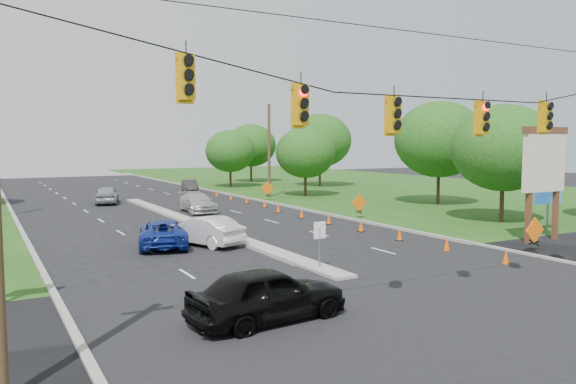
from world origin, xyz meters
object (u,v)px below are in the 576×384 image
black_sedan (268,295)px  blue_pickup (163,233)px  pylon_sign (545,167)px  white_sedan (204,231)px

black_sedan → blue_pickup: black_sedan is taller
black_sedan → pylon_sign: bearing=-80.9°
pylon_sign → white_sedan: bearing=154.9°
black_sedan → white_sedan: (2.81, 12.79, -0.07)m
white_sedan → blue_pickup: size_ratio=0.91×
white_sedan → black_sedan: bearing=55.5°
black_sedan → white_sedan: bearing=-18.2°
pylon_sign → black_sedan: bearing=-165.1°
blue_pickup → pylon_sign: bearing=171.0°
pylon_sign → black_sedan: size_ratio=1.26×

